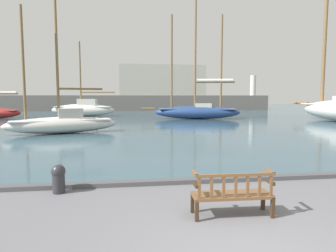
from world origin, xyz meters
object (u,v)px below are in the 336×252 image
(sailboat_outer_starboard, at_px, (197,109))
(sailboat_nearest_starboard, at_px, (62,122))
(park_bench, at_px, (232,193))
(mooring_bollard, at_px, (58,177))
(sailboat_mid_port, at_px, (83,109))

(sailboat_outer_starboard, xyz_separation_m, sailboat_nearest_starboard, (-11.47, -10.89, -0.32))
(park_bench, distance_m, mooring_bollard, 4.29)
(sailboat_outer_starboard, distance_m, mooring_bollard, 24.76)
(mooring_bollard, bearing_deg, sailboat_outer_starboard, 68.34)
(mooring_bollard, bearing_deg, park_bench, -27.90)
(sailboat_mid_port, distance_m, mooring_bollard, 29.33)
(park_bench, relative_size, sailboat_nearest_starboard, 0.17)
(park_bench, xyz_separation_m, sailboat_nearest_starboard, (-6.13, 14.12, 0.33))
(sailboat_mid_port, bearing_deg, sailboat_nearest_starboard, -86.65)
(sailboat_nearest_starboard, bearing_deg, sailboat_mid_port, 93.35)
(sailboat_nearest_starboard, distance_m, sailboat_mid_port, 17.05)
(park_bench, bearing_deg, sailboat_mid_port, 102.88)
(mooring_bollard, bearing_deg, sailboat_nearest_starboard, 100.92)
(park_bench, relative_size, sailboat_outer_starboard, 0.13)
(sailboat_nearest_starboard, height_order, sailboat_mid_port, sailboat_nearest_starboard)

